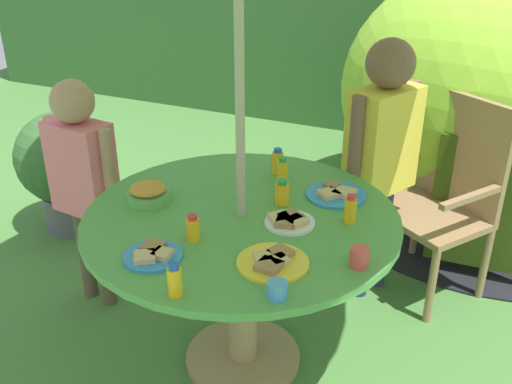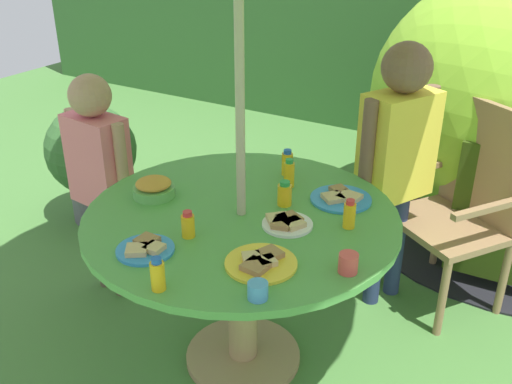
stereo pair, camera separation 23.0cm
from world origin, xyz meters
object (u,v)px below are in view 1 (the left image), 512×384
at_px(cup_far, 277,290).
at_px(plate_center_back, 289,221).
at_px(snack_bowl, 148,193).
at_px(cup_near, 359,257).
at_px(wooden_chair, 445,188).
at_px(juice_bottle_back_edge, 350,210).
at_px(garden_table, 242,249).
at_px(juice_bottle_far_right, 282,193).
at_px(juice_bottle_mid_left, 193,229).
at_px(juice_bottle_center_front, 175,281).
at_px(plate_mid_right, 273,262).
at_px(juice_bottle_near_left, 282,172).
at_px(plate_far_left, 336,194).
at_px(dome_tent, 503,95).
at_px(child_in_yellow_shirt, 383,140).
at_px(juice_bottle_near_right, 278,162).
at_px(potted_plant, 63,164).
at_px(child_in_pink_shirt, 82,168).
at_px(plate_front_edge, 153,255).

bearing_deg(cup_far, plate_center_back, 106.96).
relative_size(snack_bowl, cup_near, 2.55).
distance_m(wooden_chair, juice_bottle_back_edge, 0.96).
xyz_separation_m(garden_table, juice_bottle_far_right, (0.11, 0.16, 0.21)).
distance_m(plate_center_back, cup_near, 0.37).
height_order(garden_table, juice_bottle_mid_left, juice_bottle_mid_left).
relative_size(juice_bottle_far_right, juice_bottle_center_front, 0.90).
bearing_deg(plate_mid_right, juice_bottle_near_left, 109.15).
height_order(snack_bowl, plate_far_left, snack_bowl).
relative_size(dome_tent, child_in_yellow_shirt, 1.58).
relative_size(child_in_yellow_shirt, juice_bottle_back_edge, 11.43).
height_order(wooden_chair, juice_bottle_mid_left, wooden_chair).
bearing_deg(plate_center_back, wooden_chair, 64.40).
bearing_deg(plate_far_left, juice_bottle_center_front, -106.15).
xyz_separation_m(plate_mid_right, juice_bottle_back_edge, (0.16, 0.40, 0.04)).
bearing_deg(juice_bottle_near_left, garden_table, -98.32).
height_order(wooden_chair, juice_bottle_near_left, wooden_chair).
height_order(child_in_yellow_shirt, juice_bottle_near_right, child_in_yellow_shirt).
distance_m(plate_mid_right, cup_near, 0.30).
bearing_deg(garden_table, wooden_chair, 55.80).
xyz_separation_m(wooden_chair, juice_bottle_back_edge, (-0.27, -0.88, 0.24)).
height_order(potted_plant, snack_bowl, snack_bowl).
xyz_separation_m(garden_table, child_in_pink_shirt, (-0.89, 0.11, 0.16)).
xyz_separation_m(juice_bottle_far_right, cup_far, (0.23, -0.61, -0.02)).
distance_m(juice_bottle_near_left, juice_bottle_back_edge, 0.42).
bearing_deg(child_in_pink_shirt, juice_bottle_back_edge, 7.36).
height_order(child_in_pink_shirt, plate_front_edge, child_in_pink_shirt).
height_order(plate_far_left, juice_bottle_center_front, juice_bottle_center_front).
distance_m(juice_bottle_near_left, juice_bottle_far_right, 0.18).
relative_size(wooden_chair, dome_tent, 0.49).
distance_m(juice_bottle_center_front, juice_bottle_mid_left, 0.34).
height_order(juice_bottle_near_left, juice_bottle_near_right, juice_bottle_near_left).
xyz_separation_m(child_in_yellow_shirt, cup_far, (-0.04, -1.23, -0.07)).
height_order(plate_center_back, plate_mid_right, same).
bearing_deg(cup_near, cup_far, -123.68).
bearing_deg(garden_table, juice_bottle_far_right, 54.18).
height_order(child_in_yellow_shirt, cup_near, child_in_yellow_shirt).
height_order(child_in_yellow_shirt, child_in_pink_shirt, child_in_yellow_shirt).
bearing_deg(juice_bottle_far_right, child_in_yellow_shirt, 66.77).
xyz_separation_m(plate_front_edge, juice_bottle_near_right, (0.13, 0.85, 0.04)).
bearing_deg(plate_front_edge, garden_table, 70.56).
relative_size(garden_table, plate_far_left, 4.95).
bearing_deg(juice_bottle_mid_left, plate_far_left, 56.59).
relative_size(child_in_pink_shirt, juice_bottle_near_right, 9.73).
bearing_deg(juice_bottle_back_edge, plate_front_edge, -136.35).
bearing_deg(plate_front_edge, cup_far, -3.86).
xyz_separation_m(child_in_pink_shirt, cup_far, (1.23, -0.55, 0.03)).
height_order(garden_table, juice_bottle_far_right, juice_bottle_far_right).
xyz_separation_m(wooden_chair, plate_front_edge, (-0.83, -1.42, 0.20)).
distance_m(potted_plant, plate_far_left, 1.89).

